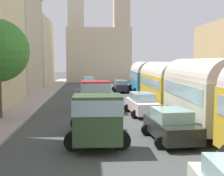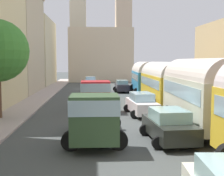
{
  "view_description": "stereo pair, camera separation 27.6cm",
  "coord_description": "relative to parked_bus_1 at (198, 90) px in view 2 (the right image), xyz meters",
  "views": [
    {
      "loc": [
        -1.81,
        -1.04,
        3.99
      ],
      "look_at": [
        0.0,
        22.51,
        1.8
      ],
      "focal_mm": 46.83,
      "sensor_mm": 36.0,
      "label": 1
    },
    {
      "loc": [
        -1.54,
        -1.06,
        3.99
      ],
      "look_at": [
        0.0,
        22.51,
        1.8
      ],
      "focal_mm": 46.83,
      "sensor_mm": 36.0,
      "label": 2
    }
  ],
  "objects": [
    {
      "name": "parked_bus_2",
      "position": [
        -0.0,
        9.0,
        -0.14
      ],
      "size": [
        3.28,
        9.22,
        3.91
      ],
      "color": "gold",
      "rests_on": "ground"
    },
    {
      "name": "parked_bus_3",
      "position": [
        -0.0,
        18.0,
        -0.15
      ],
      "size": [
        3.47,
        8.42,
        3.89
      ],
      "color": "teal",
      "rests_on": "ground"
    },
    {
      "name": "cargo_truck_1",
      "position": [
        -5.99,
        7.39,
        -1.05
      ],
      "size": [
        3.15,
        7.48,
        2.45
      ],
      "color": "#B32126",
      "rests_on": "ground"
    },
    {
      "name": "car_2",
      "position": [
        -6.52,
        28.85,
        -1.52
      ],
      "size": [
        2.27,
        3.79,
        1.55
      ],
      "color": "silver",
      "rests_on": "ground"
    },
    {
      "name": "distant_church",
      "position": [
        -4.6,
        40.47,
        4.44
      ],
      "size": [
        12.19,
        6.54,
        20.0
      ],
      "color": "beige",
      "rests_on": "ground"
    },
    {
      "name": "parked_bus_1",
      "position": [
        0.0,
        0.0,
        0.0
      ],
      "size": [
        3.36,
        8.33,
        4.13
      ],
      "color": "beige",
      "rests_on": "ground"
    },
    {
      "name": "sidewalk_left",
      "position": [
        -11.85,
        11.5,
        -2.23
      ],
      "size": [
        2.5,
        70.0,
        0.14
      ],
      "primitive_type": "cube",
      "color": "#B4A6A2",
      "rests_on": "ground"
    },
    {
      "name": "car_1",
      "position": [
        -6.1,
        20.13,
        -1.57
      ],
      "size": [
        2.44,
        4.43,
        1.42
      ],
      "color": "beige",
      "rests_on": "ground"
    },
    {
      "name": "ground_plane",
      "position": [
        -4.6,
        11.5,
        -2.3
      ],
      "size": [
        154.0,
        154.0,
        0.0
      ],
      "primitive_type": "plane",
      "color": "#474C4B"
    },
    {
      "name": "car_5",
      "position": [
        -2.56,
        4.6,
        -1.47
      ],
      "size": [
        2.41,
        4.43,
        1.66
      ],
      "color": "white",
      "rests_on": "ground"
    },
    {
      "name": "car_6",
      "position": [
        -2.44,
        20.6,
        -1.51
      ],
      "size": [
        2.16,
        4.07,
        1.55
      ],
      "color": "#2C2831",
      "rests_on": "ground"
    },
    {
      "name": "building_left_4",
      "position": [
        -15.31,
        33.58,
        3.16
      ],
      "size": [
        4.43,
        12.82,
        10.91
      ],
      "color": "beige",
      "rests_on": "ground"
    },
    {
      "name": "cargo_truck_0",
      "position": [
        -6.08,
        -2.69,
        -1.0
      ],
      "size": [
        3.02,
        6.41,
        2.52
      ],
      "color": "#324D2E",
      "rests_on": "ground"
    },
    {
      "name": "car_0",
      "position": [
        -6.3,
        13.73,
        -1.51
      ],
      "size": [
        2.34,
        3.77,
        1.57
      ],
      "color": "gray",
      "rests_on": "ground"
    },
    {
      "name": "car_4",
      "position": [
        -2.4,
        -2.57,
        -1.49
      ],
      "size": [
        2.55,
        4.13,
        1.62
      ],
      "color": "#242722",
      "rests_on": "ground"
    },
    {
      "name": "building_left_3",
      "position": [
        -15.18,
        20.78,
        4.27
      ],
      "size": [
        4.58,
        11.0,
        13.07
      ],
      "color": "beige",
      "rests_on": "ground"
    },
    {
      "name": "sidewalk_right",
      "position": [
        2.65,
        11.5,
        -2.23
      ],
      "size": [
        2.5,
        70.0,
        0.14
      ],
      "primitive_type": "cube",
      "color": "#9C9193",
      "rests_on": "ground"
    }
  ]
}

